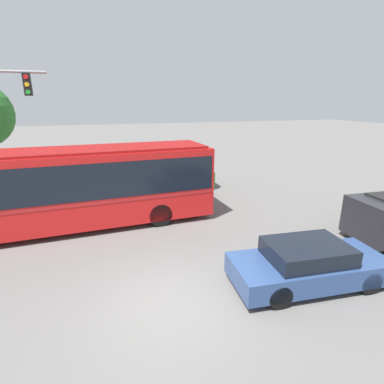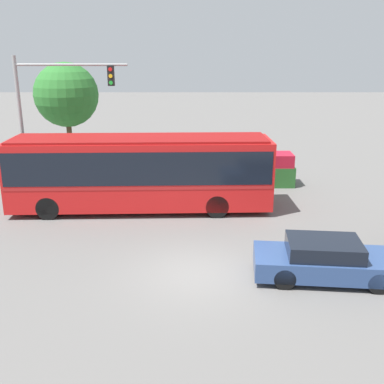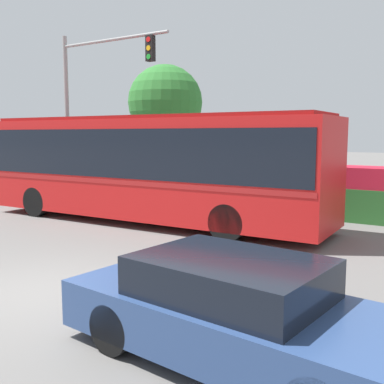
# 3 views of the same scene
# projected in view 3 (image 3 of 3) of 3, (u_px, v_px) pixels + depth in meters

# --- Properties ---
(ground_plane) EXTENTS (140.00, 140.00, 0.00)m
(ground_plane) POSITION_uv_depth(u_px,v_px,m) (38.00, 293.00, 8.08)
(ground_plane) COLOR slate
(city_bus) EXTENTS (11.66, 2.98, 3.33)m
(city_bus) POSITION_uv_depth(u_px,v_px,m) (148.00, 163.00, 14.41)
(city_bus) COLOR red
(city_bus) RESTS_ON ground
(sedan_foreground) EXTENTS (4.66, 2.27, 1.29)m
(sedan_foreground) POSITION_uv_depth(u_px,v_px,m) (236.00, 312.00, 5.58)
(sedan_foreground) COLOR navy
(sedan_foreground) RESTS_ON ground
(traffic_light_pole) EXTENTS (5.29, 0.24, 6.76)m
(traffic_light_pole) POSITION_uv_depth(u_px,v_px,m) (89.00, 93.00, 18.25)
(traffic_light_pole) COLOR gray
(traffic_light_pole) RESTS_ON ground
(flowering_hedge) EXTENTS (9.22, 1.45, 1.74)m
(flowering_hedge) POSITION_uv_depth(u_px,v_px,m) (289.00, 189.00, 16.20)
(flowering_hedge) COLOR #286028
(flowering_hedge) RESTS_ON ground
(street_tree_left) EXTENTS (3.85, 3.85, 6.36)m
(street_tree_left) POSITION_uv_depth(u_px,v_px,m) (165.00, 103.00, 23.77)
(street_tree_left) COLOR brown
(street_tree_left) RESTS_ON ground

